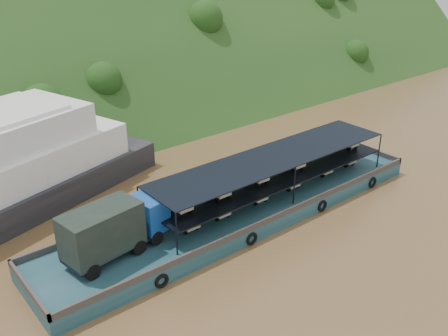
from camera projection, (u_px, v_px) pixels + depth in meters
ground at (264, 207)px, 42.99m from camera, size 160.00×160.00×0.00m
hillside at (83, 107)px, 68.30m from camera, size 140.00×39.60×39.60m
cargo_barge at (227, 210)px, 39.97m from camera, size 35.00×7.18×5.07m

